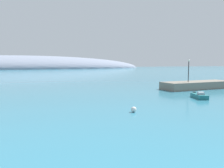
% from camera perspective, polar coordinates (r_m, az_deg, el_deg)
% --- Properties ---
extents(breakwater_rocks, '(16.82, 6.13, 1.60)m').
position_cam_1_polar(breakwater_rocks, '(52.10, 20.84, -0.24)').
color(breakwater_rocks, gray).
rests_on(breakwater_rocks, ground).
extents(distant_ridge, '(258.84, 82.26, 26.24)m').
position_cam_1_polar(distant_ridge, '(243.18, -22.66, 3.65)').
color(distant_ridge, gray).
rests_on(distant_ridge, ground).
extents(motorboat_teal_alongside_breakwater, '(2.57, 4.15, 1.07)m').
position_cam_1_polar(motorboat_teal_alongside_breakwater, '(38.05, 21.37, -2.85)').
color(motorboat_teal_alongside_breakwater, '#1E6B70').
rests_on(motorboat_teal_alongside_breakwater, water).
extents(mooring_buoy_white, '(0.63, 0.63, 0.63)m').
position_cam_1_polar(mooring_buoy_white, '(25.70, 5.54, -6.46)').
color(mooring_buoy_white, silver).
rests_on(mooring_buoy_white, water).
extents(harbor_lamp_post, '(0.36, 0.36, 4.66)m').
position_cam_1_polar(harbor_lamp_post, '(49.52, 18.95, 3.77)').
color(harbor_lamp_post, black).
rests_on(harbor_lamp_post, breakwater_rocks).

